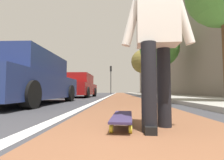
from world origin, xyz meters
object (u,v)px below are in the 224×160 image
parked_car_mid (78,86)px  traffic_light (111,75)px  skater_person (157,34)px  street_tree_far (143,62)px  skateboard (122,117)px  parked_car_near (28,80)px  street_tree_mid (159,48)px

parked_car_mid → traffic_light: bearing=-5.7°
skater_person → street_tree_far: street_tree_far is taller
parked_car_mid → skateboard: bearing=-163.7°
skateboard → parked_car_mid: bearing=16.3°
skateboard → street_tree_far: size_ratio=0.16×
parked_car_near → street_tree_mid: size_ratio=0.92×
skateboard → traffic_light: (23.85, 1.25, 2.80)m
street_tree_mid → street_tree_far: street_tree_far is taller
parked_car_mid → skater_person: bearing=-162.0°
traffic_light → street_tree_far: street_tree_far is taller
parked_car_near → street_tree_far: street_tree_far is taller
skateboard → skater_person: (-0.15, -0.35, 0.84)m
skater_person → street_tree_far: bearing=-7.6°
skater_person → parked_car_near: 4.46m
parked_car_near → traffic_light: 20.93m
skater_person → street_tree_mid: 11.25m
street_tree_far → street_tree_mid: bearing=180.0°
skater_person → street_tree_mid: street_tree_mid is taller
parked_car_mid → street_tree_mid: (1.30, -5.57, 2.80)m
street_tree_far → skater_person: bearing=172.4°
skateboard → traffic_light: 24.05m
skater_person → traffic_light: size_ratio=0.39×
skateboard → street_tree_mid: (10.51, -2.87, 3.41)m
traffic_light → street_tree_mid: 13.98m
skateboard → parked_car_near: parked_car_near is taller
traffic_light → skater_person: bearing=-176.2°
skater_person → parked_car_mid: bearing=18.0°
street_tree_mid → street_tree_far: 8.31m
skater_person → parked_car_mid: skater_person is taller
skateboard → street_tree_far: bearing=-8.7°
parked_car_near → street_tree_mid: 9.69m
parked_car_near → parked_car_mid: (6.12, -0.00, 0.01)m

